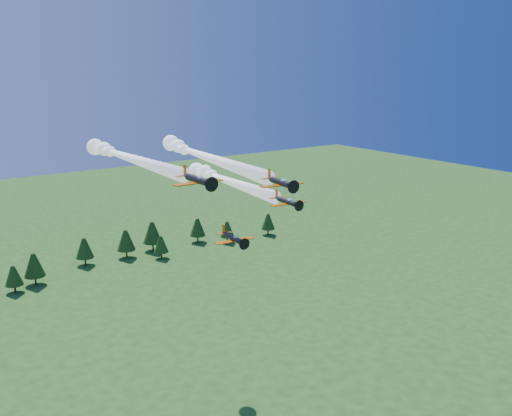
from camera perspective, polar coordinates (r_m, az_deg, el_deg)
plane_lead at (r=116.84m, az=-5.37°, el=5.25°), size 11.43×56.10×3.70m
plane_left at (r=117.59m, az=-12.83°, el=5.01°), size 8.49×52.80×3.70m
plane_right at (r=123.40m, az=-3.18°, el=2.85°), size 7.66×42.56×3.70m
plane_slot at (r=105.02m, az=-2.26°, el=-3.05°), size 7.76×8.43×2.72m
treeline at (r=206.34m, az=-18.02°, el=-4.41°), size 171.06×19.83×11.84m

